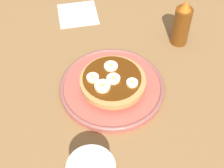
# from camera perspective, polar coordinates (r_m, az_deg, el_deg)

# --- Properties ---
(ground_plane) EXTENTS (1.40, 1.40, 0.03)m
(ground_plane) POSITION_cam_1_polar(r_m,az_deg,el_deg) (0.80, -0.00, -1.70)
(ground_plane) COLOR olive
(plate) EXTENTS (0.24, 0.24, 0.02)m
(plate) POSITION_cam_1_polar(r_m,az_deg,el_deg) (0.78, -0.00, -0.56)
(plate) COLOR #CC594C
(plate) RESTS_ON ground_plane
(pancake_stack) EXTENTS (0.16, 0.15, 0.03)m
(pancake_stack) POSITION_cam_1_polar(r_m,az_deg,el_deg) (0.76, -0.12, 0.37)
(pancake_stack) COLOR #BB9745
(pancake_stack) RESTS_ON plate
(banana_slice_0) EXTENTS (0.03, 0.03, 0.01)m
(banana_slice_0) POSITION_cam_1_polar(r_m,az_deg,el_deg) (0.75, 0.26, 0.89)
(banana_slice_0) COLOR #F6F1B8
(banana_slice_0) RESTS_ON pancake_stack
(banana_slice_1) EXTENTS (0.03, 0.03, 0.01)m
(banana_slice_1) POSITION_cam_1_polar(r_m,az_deg,el_deg) (0.75, -3.30, 1.04)
(banana_slice_1) COLOR #FCE4B6
(banana_slice_1) RESTS_ON pancake_stack
(banana_slice_2) EXTENTS (0.03, 0.03, 0.01)m
(banana_slice_2) POSITION_cam_1_polar(r_m,az_deg,el_deg) (0.77, -0.19, 3.03)
(banana_slice_2) COLOR #FBEBBC
(banana_slice_2) RESTS_ON pancake_stack
(banana_slice_3) EXTENTS (0.04, 0.04, 0.01)m
(banana_slice_3) POSITION_cam_1_polar(r_m,az_deg,el_deg) (0.73, -1.64, -0.40)
(banana_slice_3) COLOR #F0EBBC
(banana_slice_3) RESTS_ON pancake_stack
(banana_slice_4) EXTENTS (0.03, 0.03, 0.01)m
(banana_slice_4) POSITION_cam_1_polar(r_m,az_deg,el_deg) (0.74, 3.45, 0.17)
(banana_slice_4) COLOR beige
(banana_slice_4) RESTS_ON pancake_stack
(napkin) EXTENTS (0.13, 0.13, 0.00)m
(napkin) POSITION_cam_1_polar(r_m,az_deg,el_deg) (0.99, -5.84, 11.79)
(napkin) COLOR white
(napkin) RESTS_ON ground_plane
(syrup_bottle) EXTENTS (0.04, 0.04, 0.13)m
(syrup_bottle) POSITION_cam_1_polar(r_m,az_deg,el_deg) (0.88, 11.81, 9.94)
(syrup_bottle) COLOR brown
(syrup_bottle) RESTS_ON ground_plane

